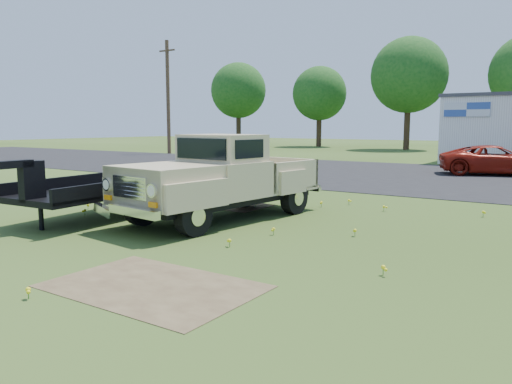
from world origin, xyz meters
The scene contains 11 objects.
ground centered at (0.00, 0.00, 0.00)m, with size 140.00×140.00×0.00m, color #2F4616.
asphalt_lot centered at (0.00, 15.00, 0.00)m, with size 90.00×14.00×0.02m, color black.
dirt_patch_a centered at (1.50, -3.00, 0.00)m, with size 3.00×2.00×0.01m, color #4E3F2A.
dirt_patch_b centered at (-2.00, 3.50, 0.00)m, with size 2.20×1.60×0.01m, color #4E3F2A.
utility_pole_west centered at (-22.00, 22.00, 4.60)m, with size 1.60×0.30×9.00m.
treeline_a centered at (-28.00, 40.00, 6.30)m, with size 6.40×6.40×9.52m.
treeline_b centered at (-18.00, 41.00, 5.67)m, with size 5.76×5.76×8.57m.
treeline_c centered at (-8.00, 39.50, 6.93)m, with size 7.04×7.04×10.47m.
vintage_pickup_truck centered at (-0.85, 1.68, 1.05)m, with size 2.25×5.77×2.10m, color tan, non-canonical shape.
flatbed_trailer centered at (-3.55, 0.63, 0.79)m, with size 1.94×5.82×1.59m, color black, non-canonical shape.
red_pickup centered at (2.96, 17.48, 0.68)m, with size 2.26×4.89×1.36m, color maroon.
Camera 1 is at (6.59, -7.93, 2.31)m, focal length 35.00 mm.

